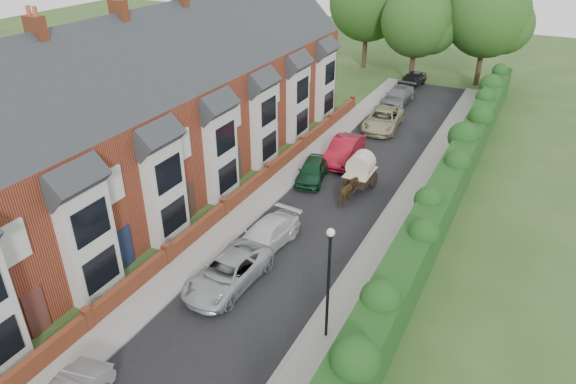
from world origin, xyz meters
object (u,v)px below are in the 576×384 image
Objects in this scene: lamppost at (329,271)px; car_black at (412,79)px; car_green at (312,170)px; car_grey at (398,96)px; car_beige at (383,119)px; horse at (348,193)px; car_silver_b at (228,273)px; car_red at (344,150)px; car_white at (265,236)px; horse_cart at (361,169)px.

lamppost is 1.26× the size of car_black.
car_grey is at bearing 76.03° from car_green.
horse is (1.89, -12.30, -0.01)m from car_beige.
car_silver_b is (-5.26, 1.00, -2.61)m from lamppost.
car_silver_b is 33.61m from car_black.
car_red is 2.71× the size of horse.
car_green reaches higher than car_white.
lamppost is at bearing -75.82° from horse_cart.
car_red reaches higher than car_green.
car_black is 22.49m from horse_cart.
lamppost is at bearing 107.82° from horse.
car_silver_b is 14.77m from car_red.
lamppost reaches higher than car_beige.
car_red is at bearing 124.80° from horse_cart.
car_red is at bearing -79.75° from car_black.
lamppost reaches higher than car_grey.
car_silver_b reaches higher than car_green.
car_silver_b is at bearing -96.98° from car_green.
horse_cart reaches higher than horse.
car_silver_b is 1.03× the size of car_red.
horse is at bearing -86.24° from car_beige.
car_green is at bearing 103.32° from car_white.
car_silver_b is 11.52m from horse_cart.
car_grey is 16.91m from horse_cart.
car_grey is 18.77m from horse.
horse is (2.52, -18.60, 0.02)m from car_grey.
car_silver_b is 28.00m from car_grey.
lamppost is at bearing -73.03° from car_red.
car_beige reaches higher than car_silver_b.
car_grey is (0.60, 16.80, 0.04)m from car_green.
car_beige is (-5.00, 22.71, -2.55)m from lamppost.
car_silver_b is at bearing -100.77° from horse_cart.
car_red is at bearing 93.87° from car_silver_b.
car_green is 0.83× the size of car_red.
car_beige is at bearing 100.31° from horse_cart.
lamppost reaches higher than horse_cart.
car_white is at bearing -94.68° from car_green.
car_green is at bearing -103.51° from car_red.
car_green is 1.16× the size of horse_cart.
horse is at bearing 79.96° from car_silver_b.
car_black is at bearing 99.69° from lamppost.
horse_cart is at bearing -88.81° from horse.
car_beige is 1.09× the size of car_grey.
car_red is 13.23m from car_grey.
car_white is at bearing -90.89° from car_red.
car_black is at bearing -82.21° from horse.
car_silver_b is at bearing -91.30° from car_red.
car_beige is 1.58× the size of horse_cart.
car_grey is at bearing 98.60° from horse_cart.
horse is (3.12, -1.80, 0.07)m from car_green.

